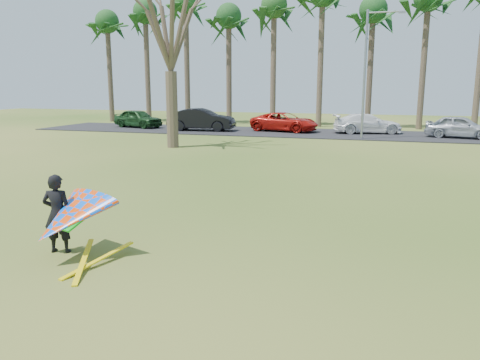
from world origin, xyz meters
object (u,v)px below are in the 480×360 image
(car_3, at_px, (367,124))
(car_0, at_px, (138,118))
(bare_tree_left, at_px, (169,19))
(car_2, at_px, (285,122))
(car_1, at_px, (202,120))
(car_4, at_px, (460,127))
(streetlight, at_px, (367,69))
(kite_flyer, at_px, (67,218))

(car_3, bearing_deg, car_0, 77.09)
(bare_tree_left, bearing_deg, car_2, 68.15)
(car_1, distance_m, car_3, 12.24)
(car_4, bearing_deg, bare_tree_left, 134.08)
(car_0, distance_m, car_1, 6.10)
(streetlight, xyz_separation_m, car_1, (-12.09, 2.21, -3.57))
(car_3, bearing_deg, car_4, -117.58)
(car_2, bearing_deg, car_1, 114.57)
(streetlight, relative_size, kite_flyer, 3.35)
(car_1, distance_m, car_2, 6.28)
(car_0, distance_m, car_3, 18.16)
(streetlight, height_order, kite_flyer, streetlight)
(car_2, bearing_deg, car_4, -82.22)
(streetlight, distance_m, car_4, 7.44)
(car_2, distance_m, car_4, 11.96)
(car_4, bearing_deg, car_1, 104.50)
(streetlight, bearing_deg, kite_flyer, -101.38)
(car_1, bearing_deg, kite_flyer, -169.92)
(bare_tree_left, relative_size, car_2, 1.92)
(car_4, bearing_deg, streetlight, 126.25)
(car_0, bearing_deg, car_2, -72.47)
(car_2, xyz_separation_m, car_4, (11.92, -1.02, 0.03))
(car_1, bearing_deg, car_2, -84.05)
(streetlight, xyz_separation_m, kite_flyer, (-4.72, -23.44, -3.62))
(car_0, bearing_deg, bare_tree_left, -125.93)
(car_0, bearing_deg, car_1, -83.42)
(bare_tree_left, distance_m, car_4, 19.69)
(streetlight, height_order, car_3, streetlight)
(bare_tree_left, bearing_deg, car_1, 101.85)
(car_2, distance_m, car_3, 6.00)
(bare_tree_left, distance_m, kite_flyer, 18.35)
(streetlight, relative_size, car_1, 1.58)
(car_0, xyz_separation_m, car_1, (6.01, -1.03, 0.10))
(car_0, height_order, car_3, car_0)
(bare_tree_left, distance_m, streetlight, 12.58)
(streetlight, distance_m, car_3, 5.33)
(bare_tree_left, height_order, car_0, bare_tree_left)
(car_2, bearing_deg, car_0, 103.94)
(car_3, bearing_deg, streetlight, 164.55)
(car_2, height_order, kite_flyer, kite_flyer)
(car_4, distance_m, kite_flyer, 28.05)
(bare_tree_left, height_order, car_2, bare_tree_left)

